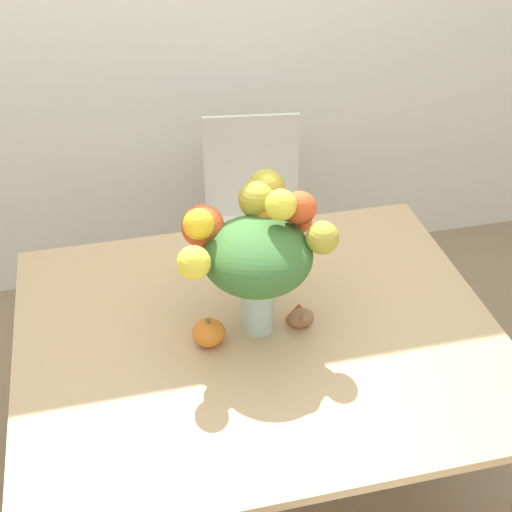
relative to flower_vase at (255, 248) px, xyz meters
name	(u,v)px	position (x,y,z in m)	size (l,w,h in m)	color
ground_plane	(259,487)	(0.00, -0.05, -1.00)	(12.00, 12.00, 0.00)	#8E7556
dining_table	(259,352)	(0.00, -0.05, -0.35)	(1.41, 1.15, 0.73)	tan
flower_vase	(255,248)	(0.00, 0.00, 0.00)	(0.45, 0.36, 0.45)	#B2CCBC
pumpkin	(209,333)	(-0.15, -0.06, -0.23)	(0.10, 0.10, 0.09)	orange
turkey_figurine	(300,314)	(0.13, -0.03, -0.24)	(0.08, 0.11, 0.06)	#936642
dining_chair_near_window	(254,225)	(0.20, 0.89, -0.53)	(0.47, 0.47, 0.92)	silver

